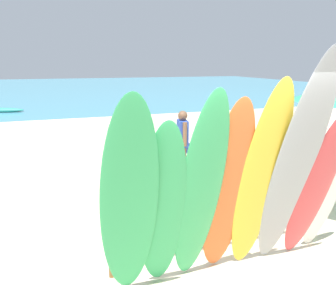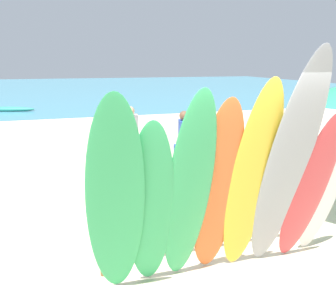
% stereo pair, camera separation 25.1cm
% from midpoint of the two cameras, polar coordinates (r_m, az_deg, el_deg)
% --- Properties ---
extents(ground, '(60.00, 60.00, 0.00)m').
position_cam_midpoint_polar(ground, '(17.61, -12.24, 5.96)').
color(ground, beige).
extents(ocean_water, '(60.00, 40.00, 0.02)m').
position_cam_midpoint_polar(ocean_water, '(35.26, -15.36, 10.03)').
color(ocean_water, teal).
rests_on(ocean_water, ground).
extents(surfboard_rack, '(3.12, 0.07, 0.69)m').
position_cam_midpoint_polar(surfboard_rack, '(4.27, 8.34, -13.99)').
color(surfboard_rack, brown).
rests_on(surfboard_rack, ground).
extents(surfboard_green_0, '(0.59, 0.80, 2.38)m').
position_cam_midpoint_polar(surfboard_green_0, '(3.10, -9.65, -12.22)').
color(surfboard_green_0, '#38B266').
rests_on(surfboard_green_0, ground).
extents(surfboard_green_1, '(0.55, 0.69, 2.11)m').
position_cam_midpoint_polar(surfboard_green_1, '(3.31, -3.32, -12.86)').
color(surfboard_green_1, '#38B266').
rests_on(surfboard_green_1, ground).
extents(surfboard_green_2, '(0.58, 0.76, 2.39)m').
position_cam_midpoint_polar(surfboard_green_2, '(3.34, 3.78, -9.87)').
color(surfboard_green_2, '#38B266').
rests_on(surfboard_green_2, ground).
extents(surfboard_orange_3, '(0.56, 0.67, 2.28)m').
position_cam_midpoint_polar(surfboard_orange_3, '(3.56, 8.95, -9.38)').
color(surfboard_orange_3, orange).
rests_on(surfboard_orange_3, ground).
extents(surfboard_yellow_4, '(0.54, 0.68, 2.47)m').
position_cam_midpoint_polar(surfboard_yellow_4, '(3.65, 14.90, -7.50)').
color(surfboard_yellow_4, yellow).
rests_on(surfboard_yellow_4, ground).
extents(surfboard_grey_5, '(0.58, 0.89, 2.77)m').
position_cam_midpoint_polar(surfboard_grey_5, '(3.74, 20.71, -4.93)').
color(surfboard_grey_5, '#999EA3').
rests_on(surfboard_grey_5, ground).
extents(surfboard_red_6, '(0.52, 0.65, 2.10)m').
position_cam_midpoint_polar(surfboard_red_6, '(4.18, 24.17, -8.17)').
color(surfboard_red_6, '#D13D42').
rests_on(surfboard_red_6, ground).
extents(surfboard_white_7, '(0.54, 0.56, 2.14)m').
position_cam_midpoint_polar(surfboard_white_7, '(4.51, 26.81, -6.55)').
color(surfboard_white_7, white).
rests_on(surfboard_white_7, ground).
extents(beachgoer_midbeach, '(0.41, 0.59, 1.56)m').
position_cam_midpoint_polar(beachgoer_midbeach, '(6.86, 1.68, 0.51)').
color(beachgoer_midbeach, brown).
rests_on(beachgoer_midbeach, ground).
extents(beachgoer_photographing, '(0.42, 0.49, 1.60)m').
position_cam_midpoint_polar(beachgoer_photographing, '(7.29, -8.40, 1.40)').
color(beachgoer_photographing, tan).
rests_on(beachgoer_photographing, ground).
extents(beach_chair_red, '(0.50, 0.74, 0.79)m').
position_cam_midpoint_polar(beach_chair_red, '(7.37, 25.82, -3.86)').
color(beach_chair_red, '#B7B7BC').
rests_on(beach_chair_red, ground).
extents(beach_chair_blue, '(0.53, 0.76, 0.79)m').
position_cam_midpoint_polar(beach_chair_blue, '(8.09, 15.82, -1.35)').
color(beach_chair_blue, '#B7B7BC').
rests_on(beach_chair_blue, ground).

